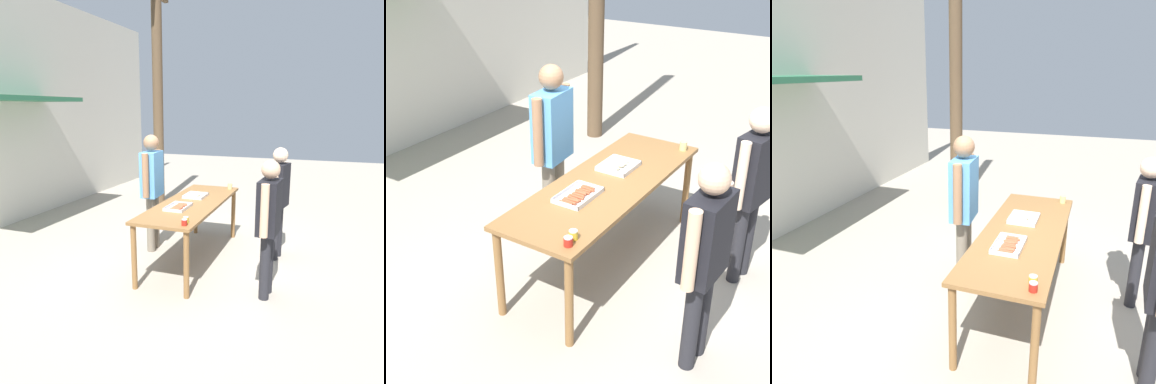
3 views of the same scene
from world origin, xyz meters
The scene contains 10 objects.
ground_plane centered at (0.00, 0.00, 0.00)m, with size 24.00×24.00×0.00m, color #A39989.
serving_table centered at (0.00, 0.00, 0.79)m, with size 2.44×0.83×0.89m.
food_tray_sausages centered at (-0.40, 0.06, 0.90)m, with size 0.44×0.28×0.04m.
food_tray_buns centered at (0.33, 0.06, 0.91)m, with size 0.37×0.32×0.06m.
condiment_jar_mustard centered at (-1.08, -0.30, 0.93)m, with size 0.07×0.07×0.08m.
condiment_jar_ketchup centered at (-0.98, -0.28, 0.93)m, with size 0.07×0.07×0.08m.
beer_cup centered at (1.08, -0.30, 0.93)m, with size 0.08×0.08×0.09m.
person_server_behind_table centered at (0.17, 0.73, 1.10)m, with size 0.63×0.28×1.84m.
person_customer_with_cup centered at (0.48, -1.19, 1.01)m, with size 0.56×0.28×1.68m.
utility_pole centered at (2.89, 1.87, 2.69)m, with size 1.10×0.23×5.23m.
Camera 3 is at (-3.62, -0.65, 2.51)m, focal length 35.00 mm.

